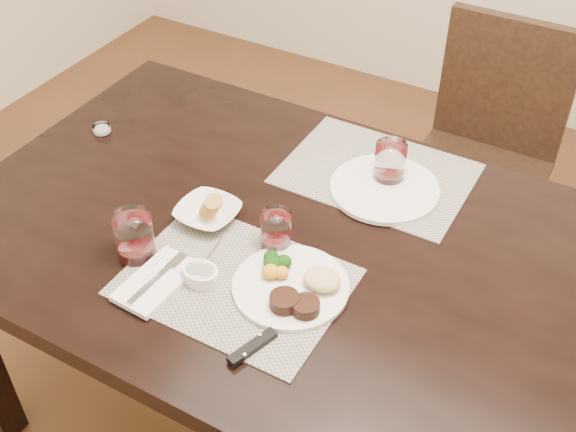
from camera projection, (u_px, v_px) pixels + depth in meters
The scene contains 14 objects.
dining_table at pixel (371, 294), 1.62m from camera, with size 2.00×1.00×0.75m.
chair_far at pixel (486, 145), 2.34m from camera, with size 0.42×0.42×0.90m.
placemat_near at pixel (235, 282), 1.53m from camera, with size 0.46×0.34×0.00m, color gray.
placemat_far at pixel (377, 174), 1.82m from camera, with size 0.46×0.34×0.00m, color gray.
dinner_plate at pixel (295, 286), 1.50m from camera, with size 0.25×0.25×0.04m.
napkin_fork at pixel (157, 281), 1.52m from camera, with size 0.11×0.19×0.02m.
steak_knife at pixel (261, 336), 1.41m from camera, with size 0.07×0.26×0.01m.
cracker_bowl at pixel (208, 213), 1.67m from camera, with size 0.14×0.14×0.06m.
sauce_ramekin at pixel (201, 274), 1.52m from camera, with size 0.08×0.12×0.06m.
wine_glass_near at pixel (276, 232), 1.59m from camera, with size 0.07×0.07×0.09m.
far_plate at pixel (384, 188), 1.76m from camera, with size 0.27×0.27×0.01m, color silver.
wine_glass_far at pixel (390, 165), 1.77m from camera, with size 0.08×0.08×0.11m.
wine_glass_side at pixel (135, 238), 1.56m from camera, with size 0.08×0.08×0.12m.
salt_cellar at pixel (102, 129), 1.96m from camera, with size 0.05×0.05×0.02m.
Camera 1 is at (0.39, -1.06, 1.86)m, focal length 45.00 mm.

